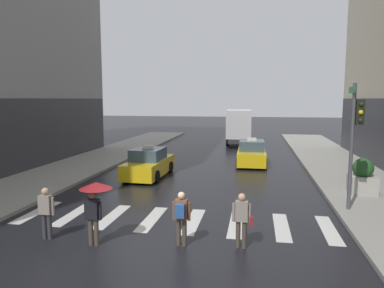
% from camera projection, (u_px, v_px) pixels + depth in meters
% --- Properties ---
extents(ground_plane, '(160.00, 160.00, 0.00)m').
position_uv_depth(ground_plane, '(148.00, 255.00, 10.06)').
color(ground_plane, black).
extents(crosswalk_markings, '(11.30, 2.80, 0.01)m').
position_uv_depth(crosswalk_markings, '(172.00, 220.00, 12.99)').
color(crosswalk_markings, silver).
rests_on(crosswalk_markings, ground).
extents(traffic_light_pole, '(0.44, 0.84, 4.80)m').
position_uv_depth(traffic_light_pole, '(355.00, 129.00, 13.39)').
color(traffic_light_pole, '#47474C').
rests_on(traffic_light_pole, curb_right).
extents(taxi_lead, '(2.03, 4.59, 1.80)m').
position_uv_depth(taxi_lead, '(149.00, 164.00, 20.19)').
color(taxi_lead, yellow).
rests_on(taxi_lead, ground).
extents(taxi_second, '(1.97, 4.56, 1.80)m').
position_uv_depth(taxi_second, '(252.00, 154.00, 24.03)').
color(taxi_second, yellow).
rests_on(taxi_second, ground).
extents(box_truck, '(2.48, 7.61, 3.35)m').
position_uv_depth(box_truck, '(239.00, 125.00, 34.39)').
color(box_truck, '#2D2D2D').
rests_on(box_truck, ground).
extents(pedestrian_with_umbrella, '(0.96, 0.96, 1.94)m').
position_uv_depth(pedestrian_with_umbrella, '(95.00, 196.00, 10.58)').
color(pedestrian_with_umbrella, '#473D33').
rests_on(pedestrian_with_umbrella, ground).
extents(pedestrian_with_backpack, '(0.55, 0.43, 1.65)m').
position_uv_depth(pedestrian_with_backpack, '(181.00, 215.00, 10.58)').
color(pedestrian_with_backpack, '#473D33').
rests_on(pedestrian_with_backpack, ground).
extents(pedestrian_with_handbag, '(0.60, 0.24, 1.65)m').
position_uv_depth(pedestrian_with_handbag, '(242.00, 217.00, 10.46)').
color(pedestrian_with_handbag, '#473D33').
rests_on(pedestrian_with_handbag, ground).
extents(pedestrian_plain_coat, '(0.55, 0.24, 1.65)m').
position_uv_depth(pedestrian_plain_coat, '(46.00, 210.00, 11.12)').
color(pedestrian_plain_coat, '#333338').
rests_on(pedestrian_plain_coat, ground).
extents(planter_near_corner, '(1.10, 1.10, 1.60)m').
position_uv_depth(planter_near_corner, '(363.00, 177.00, 16.03)').
color(planter_near_corner, '#A8A399').
rests_on(planter_near_corner, curb_right).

